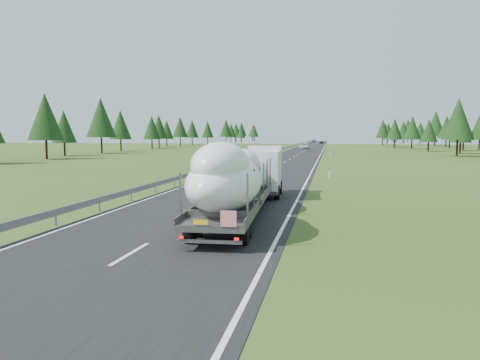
% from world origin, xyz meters
% --- Properties ---
extents(ground, '(400.00, 400.00, 0.00)m').
position_xyz_m(ground, '(0.00, 0.00, 0.00)').
color(ground, '#324818').
rests_on(ground, ground).
extents(road_surface, '(10.00, 400.00, 0.02)m').
position_xyz_m(road_surface, '(0.00, 100.00, 0.01)').
color(road_surface, black).
rests_on(road_surface, ground).
extents(guardrail, '(0.10, 400.00, 0.76)m').
position_xyz_m(guardrail, '(-5.30, 99.94, 0.60)').
color(guardrail, slate).
rests_on(guardrail, ground).
extents(marker_posts, '(0.13, 350.08, 1.00)m').
position_xyz_m(marker_posts, '(6.50, 155.00, 0.54)').
color(marker_posts, silver).
rests_on(marker_posts, ground).
extents(highway_sign, '(0.08, 0.90, 2.60)m').
position_xyz_m(highway_sign, '(7.20, 80.00, 1.81)').
color(highway_sign, slate).
rests_on(highway_sign, ground).
extents(tree_line_right, '(28.18, 359.50, 12.66)m').
position_xyz_m(tree_line_right, '(40.08, 128.78, 6.87)').
color(tree_line_right, black).
rests_on(tree_line_right, ground).
extents(tree_line_left, '(15.23, 358.67, 12.60)m').
position_xyz_m(tree_line_left, '(-44.20, 151.78, 6.72)').
color(tree_line_left, black).
rests_on(tree_line_left, ground).
extents(boat_truck, '(3.15, 17.57, 3.74)m').
position_xyz_m(boat_truck, '(2.24, 8.23, 1.99)').
color(boat_truck, silver).
rests_on(boat_truck, ground).
extents(distant_van, '(2.68, 5.69, 1.57)m').
position_xyz_m(distant_van, '(-0.77, 120.17, 0.79)').
color(distant_van, silver).
rests_on(distant_van, ground).
extents(distant_car_dark, '(1.86, 3.90, 1.29)m').
position_xyz_m(distant_car_dark, '(2.39, 209.24, 0.64)').
color(distant_car_dark, black).
rests_on(distant_car_dark, ground).
extents(distant_car_blue, '(1.88, 4.66, 1.50)m').
position_xyz_m(distant_car_blue, '(-2.65, 255.57, 0.75)').
color(distant_car_blue, '#15253D').
rests_on(distant_car_blue, ground).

